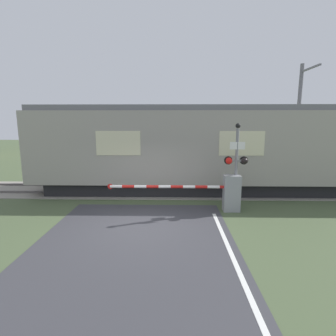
{
  "coord_description": "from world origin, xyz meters",
  "views": [
    {
      "loc": [
        1.05,
        -8.03,
        3.29
      ],
      "look_at": [
        0.83,
        2.02,
        1.51
      ],
      "focal_mm": 28.0,
      "sensor_mm": 36.0,
      "label": 1
    }
  ],
  "objects": [
    {
      "name": "ground_plane",
      "position": [
        0.0,
        0.0,
        0.0
      ],
      "size": [
        80.0,
        80.0,
        0.0
      ],
      "primitive_type": "plane",
      "color": "#475638"
    },
    {
      "name": "signal_post",
      "position": [
        3.34,
        1.47,
        1.84
      ],
      "size": [
        0.87,
        0.26,
        3.24
      ],
      "color": "gray",
      "rests_on": "ground_plane"
    },
    {
      "name": "catenary_pole",
      "position": [
        7.87,
        6.7,
        3.31
      ],
      "size": [
        0.2,
        1.9,
        6.33
      ],
      "color": "slate",
      "rests_on": "ground_plane"
    },
    {
      "name": "train",
      "position": [
        3.84,
        4.33,
        2.04
      ],
      "size": [
        18.56,
        3.06,
        3.99
      ],
      "color": "black",
      "rests_on": "ground_plane"
    },
    {
      "name": "track_bed",
      "position": [
        0.0,
        4.33,
        0.02
      ],
      "size": [
        36.0,
        3.2,
        0.13
      ],
      "color": "gray",
      "rests_on": "ground_plane"
    },
    {
      "name": "crossing_barrier",
      "position": [
        2.9,
        1.42,
        0.71
      ],
      "size": [
        4.92,
        0.44,
        1.36
      ],
      "color": "gray",
      "rests_on": "ground_plane"
    }
  ]
}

